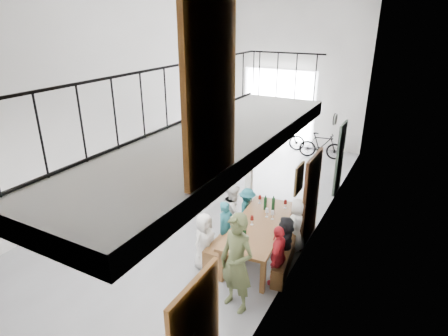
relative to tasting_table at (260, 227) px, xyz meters
The scene contains 24 objects.
floor 2.57m from the tasting_table, 144.34° to the left, with size 12.00×12.00×0.00m, color slate.
room_walls 3.77m from the tasting_table, 144.34° to the left, with size 12.00×12.00×12.00m.
gateway_portal 7.80m from the tasting_table, 108.09° to the left, with size 2.80×0.08×2.80m, color white.
right_wall_decor 1.31m from the tasting_table, 31.59° to the right, with size 0.07×8.28×5.07m.
balcony 2.82m from the tasting_table, 91.12° to the right, with size 1.52×5.62×4.00m.
tasting_table is the anchor object (origin of this frame).
bench_inner 0.74m from the tasting_table, behind, with size 0.35×2.17×0.50m, color brown.
bench_wall 0.75m from the tasting_table, ahead, with size 0.23×1.78×0.41m, color brown.
tableware 0.31m from the tasting_table, 100.68° to the left, with size 0.64×1.72×0.35m.
side_bench 4.98m from the tasting_table, 155.53° to the left, with size 0.32×1.46×0.41m, color brown.
oak_barrel 7.48m from the tasting_table, 123.93° to the left, with size 0.65×0.65×0.95m.
serving_counter 8.03m from the tasting_table, 117.94° to the left, with size 1.64×0.45×0.86m, color #381F0E.
counter_bottles 8.05m from the tasting_table, 117.89° to the left, with size 1.40×0.09×0.28m.
guest_left_a 1.15m from the tasting_table, 136.02° to the right, with size 0.57×0.37×1.16m, color white.
guest_left_b 0.71m from the tasting_table, 166.74° to the right, with size 0.43×0.28×1.17m, color #267380.
guest_left_c 0.91m from the tasting_table, 152.24° to the left, with size 0.63×0.49×1.29m, color white.
guest_left_d 1.10m from the tasting_table, 128.27° to the left, with size 0.67×0.39×1.04m, color #267380.
guest_right_a 0.85m from the tasting_table, 43.69° to the right, with size 0.71×0.29×1.20m, color red.
guest_right_b 0.57m from the tasting_table, ahead, with size 0.99×0.32×1.07m, color black.
guest_right_c 0.88m from the tasting_table, 48.79° to the left, with size 0.57×0.37×1.17m, color white.
host_standing 1.52m from the tasting_table, 81.41° to the right, with size 0.65×0.42×1.77m, color #454D2B.
potted_plant 2.37m from the tasting_table, 79.11° to the left, with size 0.39×0.33×0.43m, color #1D4E1E.
bicycle_near 6.96m from the tasting_table, 106.36° to the left, with size 0.59×1.69×0.89m, color black.
bicycle_far 6.40m from the tasting_table, 93.69° to the left, with size 0.43×1.52×0.91m, color black.
Camera 1 is at (4.45, -7.50, 4.63)m, focal length 30.00 mm.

